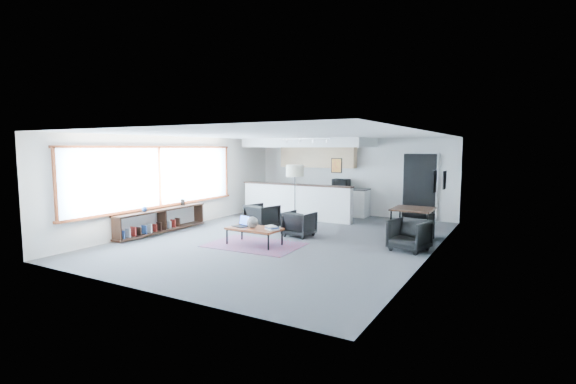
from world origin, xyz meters
The scene contains 21 objects.
room centered at (0.00, 0.00, 1.30)m, with size 7.02×9.02×2.62m.
window centered at (-3.46, -0.90, 1.46)m, with size 0.10×5.95×1.66m.
console centered at (-3.30, -1.05, 0.33)m, with size 0.35×3.00×0.80m.
kitchenette centered at (-1.20, 3.71, 1.38)m, with size 4.20×1.96×2.60m.
doorway centered at (2.30, 4.42, 1.07)m, with size 1.10×0.12×2.15m.
track_light centered at (-0.59, 2.20, 2.53)m, with size 1.60×0.07×0.15m.
wall_art_lower centered at (3.47, 0.40, 1.55)m, with size 0.03×0.38×0.48m.
wall_art_upper centered at (3.47, 1.70, 1.50)m, with size 0.03×0.34×0.44m.
kilim_rug centered at (-0.29, -1.00, 0.01)m, with size 2.24×1.57×0.01m.
coffee_table centered at (-0.29, -1.00, 0.38)m, with size 1.28×0.70×0.41m.
laptop centered at (-0.64, -0.99, 0.49)m, with size 0.43×0.38×0.26m.
ceramic_pot centered at (-0.31, -1.06, 0.55)m, with size 0.27×0.27×0.27m.
book_stack centered at (0.19, -0.99, 0.46)m, with size 0.36×0.33×0.09m.
coaster centered at (-0.27, -1.25, 0.42)m, with size 0.12×0.12×0.01m.
armchair_left centered at (-1.19, 0.71, 0.39)m, with size 0.76×0.71×0.78m, color black.
armchair_right centered at (0.16, 0.39, 0.36)m, with size 0.69×0.65×0.71m, color black.
floor_lamp centered at (-0.66, 1.65, 1.55)m, with size 0.66×0.66×1.79m.
dining_table centered at (2.82, 1.35, 0.73)m, with size 0.96×0.96×0.80m.
dining_chair_near centered at (3.00, 0.25, 0.33)m, with size 0.64×0.60×0.66m, color black.
dining_chair_far centered at (2.89, 1.70, 0.34)m, with size 0.66×0.62×0.68m, color black.
microwave centered at (-0.24, 4.15, 1.12)m, with size 0.55×0.30×0.37m, color black.
Camera 1 is at (5.15, -8.98, 2.27)m, focal length 26.00 mm.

